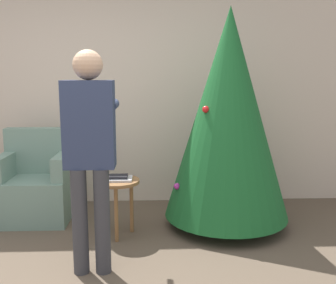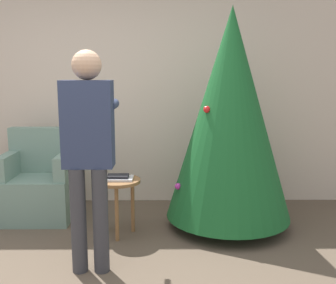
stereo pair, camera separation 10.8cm
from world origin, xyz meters
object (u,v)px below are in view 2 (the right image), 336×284
at_px(christmas_tree, 230,115).
at_px(person_standing, 88,142).
at_px(side_stool, 118,189).
at_px(armchair, 40,185).

distance_m(christmas_tree, person_standing, 1.50).
distance_m(person_standing, side_stool, 0.87).
xyz_separation_m(person_standing, side_stool, (0.14, 0.66, -0.56)).
bearing_deg(armchair, side_stool, -27.83).
bearing_deg(person_standing, side_stool, 78.23).
relative_size(christmas_tree, armchair, 2.27).
relative_size(christmas_tree, side_stool, 3.96).
height_order(person_standing, side_stool, person_standing).
xyz_separation_m(christmas_tree, person_standing, (-1.21, -0.87, -0.12)).
xyz_separation_m(armchair, person_standing, (0.76, -1.13, 0.66)).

